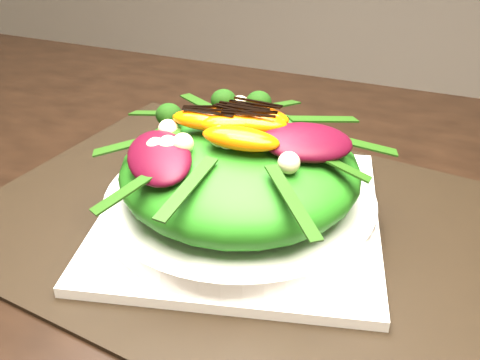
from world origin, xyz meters
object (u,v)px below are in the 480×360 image
at_px(salad_bowl, 240,202).
at_px(orange_segment, 236,115).
at_px(lettuce_mound, 240,170).
at_px(placemat, 240,221).
at_px(plate_base, 240,215).
at_px(dining_table, 40,215).

bearing_deg(salad_bowl, orange_segment, 120.40).
xyz_separation_m(lettuce_mound, orange_segment, (-0.01, 0.02, 0.04)).
distance_m(placemat, salad_bowl, 0.02).
bearing_deg(plate_base, orange_segment, 120.40).
height_order(dining_table, placemat, dining_table).
height_order(dining_table, plate_base, dining_table).
relative_size(placemat, salad_bowl, 1.96).
relative_size(dining_table, placemat, 3.25).
bearing_deg(lettuce_mound, dining_table, -169.69).
bearing_deg(plate_base, lettuce_mound, 180.00).
height_order(dining_table, salad_bowl, dining_table).
bearing_deg(dining_table, plate_base, 10.31).
xyz_separation_m(plate_base, lettuce_mound, (-0.00, 0.00, 0.05)).
bearing_deg(placemat, dining_table, -169.69).
bearing_deg(salad_bowl, plate_base, 180.00).
relative_size(salad_bowl, lettuce_mound, 1.15).
relative_size(salad_bowl, orange_segment, 3.85).
bearing_deg(plate_base, salad_bowl, 0.00).
bearing_deg(orange_segment, salad_bowl, -59.60).
height_order(dining_table, lettuce_mound, dining_table).
distance_m(dining_table, placemat, 0.21).
xyz_separation_m(dining_table, plate_base, (0.21, 0.04, 0.03)).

